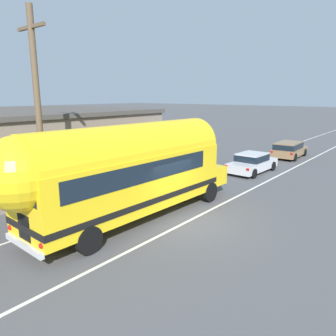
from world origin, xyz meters
The scene contains 6 objects.
ground_plane centered at (0.00, 0.00, 0.00)m, with size 300.00×300.00×0.00m, color #4C4C4F.
lane_markings centered at (-1.82, 12.00, 0.00)m, with size 4.07×80.00×0.01m.
utility_pole centered at (-4.34, -3.81, 4.42)m, with size 1.80×0.24×8.50m.
painted_bus centered at (-2.00, -1.60, 2.30)m, with size 2.83×11.86×4.12m.
car_lead centered at (-1.81, 10.23, 0.73)m, with size 2.03×4.45×1.37m.
car_second centered at (-1.71, 17.27, 0.78)m, with size 2.10×4.42×1.37m.
Camera 1 is at (7.55, -10.47, 5.27)m, focal length 34.65 mm.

